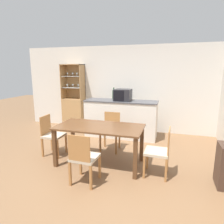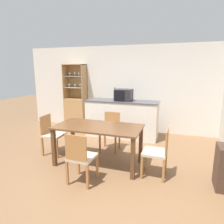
# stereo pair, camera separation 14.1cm
# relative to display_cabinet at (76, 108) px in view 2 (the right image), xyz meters

# --- Properties ---
(ground_plane) EXTENTS (18.00, 18.00, 0.00)m
(ground_plane) POSITION_rel_display_cabinet_xyz_m (1.71, -2.41, -0.61)
(ground_plane) COLOR brown
(wall_back) EXTENTS (6.80, 0.06, 2.55)m
(wall_back) POSITION_rel_display_cabinet_xyz_m (1.71, 0.22, 0.66)
(wall_back) COLOR silver
(wall_back) RESTS_ON ground_plane
(kitchen_counter) EXTENTS (1.99, 0.62, 1.02)m
(kitchen_counter) POSITION_rel_display_cabinet_xyz_m (1.70, -0.51, -0.10)
(kitchen_counter) COLOR silver
(kitchen_counter) RESTS_ON ground_plane
(display_cabinet) EXTENTS (0.68, 0.39, 2.01)m
(display_cabinet) POSITION_rel_display_cabinet_xyz_m (0.00, 0.00, 0.00)
(display_cabinet) COLOR tan
(display_cabinet) RESTS_ON ground_plane
(dining_table) EXTENTS (1.68, 0.85, 0.78)m
(dining_table) POSITION_rel_display_cabinet_xyz_m (1.71, -2.24, 0.06)
(dining_table) COLOR brown
(dining_table) RESTS_ON ground_plane
(dining_chair_head_near) EXTENTS (0.42, 0.42, 0.87)m
(dining_chair_head_near) POSITION_rel_display_cabinet_xyz_m (1.71, -2.98, -0.16)
(dining_chair_head_near) COLOR #C1B299
(dining_chair_head_near) RESTS_ON ground_plane
(dining_chair_head_far) EXTENTS (0.42, 0.42, 0.87)m
(dining_chair_head_far) POSITION_rel_display_cabinet_xyz_m (1.71, -1.50, -0.16)
(dining_chair_head_far) COLOR #C1B299
(dining_chair_head_far) RESTS_ON ground_plane
(dining_chair_side_left_far) EXTENTS (0.41, 0.41, 0.87)m
(dining_chair_side_left_far) POSITION_rel_display_cabinet_xyz_m (0.55, -2.12, -0.16)
(dining_chair_side_left_far) COLOR #C1B299
(dining_chair_side_left_far) RESTS_ON ground_plane
(dining_chair_side_right_near) EXTENTS (0.42, 0.42, 0.87)m
(dining_chair_side_right_near) POSITION_rel_display_cabinet_xyz_m (2.86, -2.37, -0.16)
(dining_chair_side_right_near) COLOR #C1B299
(dining_chair_side_right_near) RESTS_ON ground_plane
(microwave) EXTENTS (0.44, 0.40, 0.31)m
(microwave) POSITION_rel_display_cabinet_xyz_m (1.75, -0.52, 0.57)
(microwave) COLOR #232328
(microwave) RESTS_ON kitchen_counter
(wine_bottle) EXTENTS (0.08, 0.08, 0.33)m
(wine_bottle) POSITION_rel_display_cabinet_xyz_m (1.43, -0.28, 0.54)
(wine_bottle) COLOR #193D23
(wine_bottle) RESTS_ON kitchen_counter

